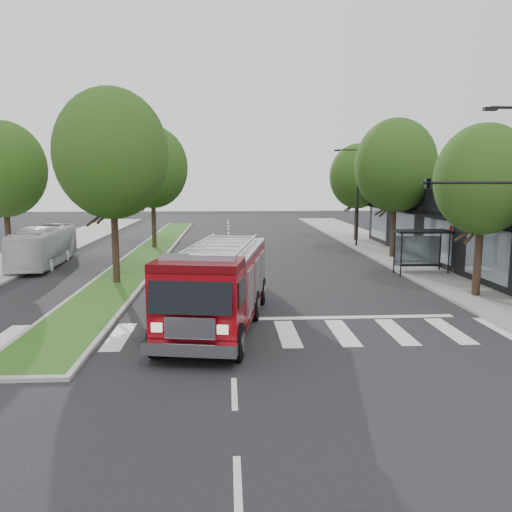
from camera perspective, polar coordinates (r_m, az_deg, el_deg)
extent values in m
plane|color=black|center=(21.00, -2.83, -6.50)|extent=(140.00, 140.00, 0.00)
cube|color=gray|center=(33.25, 19.08, -1.20)|extent=(5.00, 80.00, 0.15)
cube|color=gray|center=(39.09, -11.91, 0.50)|extent=(3.00, 50.00, 0.14)
cube|color=#264814|center=(39.08, -11.92, 0.60)|extent=(2.60, 49.50, 0.02)
cube|color=black|center=(34.92, 26.13, 2.86)|extent=(8.00, 30.00, 5.00)
cylinder|color=black|center=(29.71, 16.27, 0.10)|extent=(0.08, 0.08, 2.50)
cylinder|color=black|center=(30.76, 21.19, 0.15)|extent=(0.08, 0.08, 2.50)
cylinder|color=black|center=(30.83, 15.53, 0.44)|extent=(0.08, 0.08, 2.50)
cylinder|color=black|center=(31.84, 20.30, 0.47)|extent=(0.08, 0.08, 2.50)
cube|color=black|center=(30.60, 18.47, 2.70)|extent=(3.20, 1.60, 0.12)
cube|color=#8C99A5|center=(31.39, 17.89, 0.57)|extent=(2.80, 0.04, 1.80)
cube|color=black|center=(30.86, 18.29, -0.99)|extent=(2.40, 0.40, 0.08)
cylinder|color=black|center=(25.39, 24.02, -0.29)|extent=(0.36, 0.36, 3.74)
ellipsoid|color=#1C3B10|center=(25.13, 24.53, 7.97)|extent=(4.40, 4.40, 5.06)
cylinder|color=black|center=(36.34, 15.40, 3.15)|extent=(0.36, 0.36, 4.40)
ellipsoid|color=#1C3B10|center=(36.21, 15.67, 9.94)|extent=(5.60, 5.60, 6.44)
cylinder|color=black|center=(45.91, 11.40, 4.10)|extent=(0.36, 0.36, 3.96)
ellipsoid|color=#1C3B10|center=(45.78, 11.54, 8.93)|extent=(5.00, 5.00, 5.75)
cylinder|color=black|center=(27.10, -15.79, 1.59)|extent=(0.36, 0.36, 4.62)
ellipsoid|color=#1C3B10|center=(26.94, -16.19, 11.17)|extent=(5.80, 5.80, 6.67)
cylinder|color=black|center=(40.82, -11.60, 3.85)|extent=(0.36, 0.36, 4.40)
ellipsoid|color=#1C3B10|center=(40.70, -11.78, 9.90)|extent=(5.60, 5.60, 6.44)
cylinder|color=black|center=(35.28, -26.46, 2.22)|extent=(0.36, 0.36, 4.18)
ellipsoid|color=#1C3B10|center=(35.12, -26.91, 8.85)|extent=(5.20, 5.20, 5.98)
cube|color=black|center=(19.11, 25.20, 14.97)|extent=(0.45, 0.20, 0.12)
cylinder|color=black|center=(18.87, 24.18, 7.65)|extent=(4.00, 0.10, 0.10)
imported|color=black|center=(18.12, 19.01, 6.66)|extent=(0.18, 0.22, 1.10)
cylinder|color=black|center=(41.68, 11.54, 6.43)|extent=(0.16, 0.16, 8.00)
cylinder|color=black|center=(41.50, 10.48, 11.84)|extent=(1.80, 0.10, 0.10)
cube|color=black|center=(41.30, 9.24, 11.82)|extent=(0.45, 0.20, 0.12)
cube|color=#550409|center=(19.13, -4.29, -6.35)|extent=(4.19, 9.41, 0.27)
cube|color=maroon|center=(19.71, -3.87, -2.51)|extent=(3.83, 7.28, 2.16)
cube|color=maroon|center=(15.67, -6.60, -5.46)|extent=(2.99, 2.37, 2.27)
cube|color=#B2B2B7|center=(19.52, -3.90, 0.76)|extent=(3.83, 7.28, 0.13)
cylinder|color=#B2B2B7|center=(19.69, -6.70, 1.43)|extent=(1.20, 6.41, 0.11)
cylinder|color=#B2B2B7|center=(19.34, -1.07, 1.35)|extent=(1.20, 6.41, 0.11)
cube|color=silver|center=(14.81, -7.62, -10.48)|extent=(2.84, 0.85, 0.38)
cube|color=#8C99A5|center=(15.38, -6.70, -0.18)|extent=(2.41, 0.77, 0.19)
cylinder|color=black|center=(15.99, -11.20, -9.32)|extent=(0.57, 1.24, 1.19)
cylinder|color=black|center=(15.44, -2.24, -9.81)|extent=(0.57, 1.24, 1.19)
cylinder|color=black|center=(20.20, -7.33, -5.43)|extent=(0.57, 1.24, 1.19)
cylinder|color=black|center=(19.77, -0.27, -5.67)|extent=(0.57, 1.24, 1.19)
cylinder|color=black|center=(22.66, -5.78, -3.86)|extent=(0.57, 1.24, 1.19)
cylinder|color=black|center=(22.27, 0.50, -4.03)|extent=(0.57, 1.24, 1.19)
imported|color=silver|center=(35.10, -23.05, 1.05)|extent=(2.79, 9.22, 2.53)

